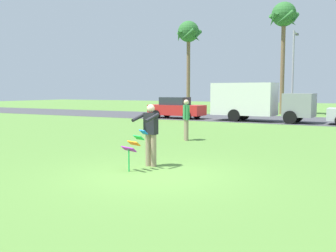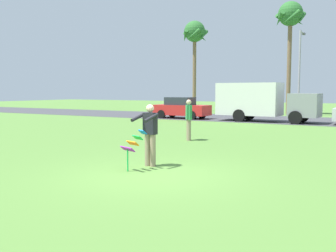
{
  "view_description": "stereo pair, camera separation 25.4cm",
  "coord_description": "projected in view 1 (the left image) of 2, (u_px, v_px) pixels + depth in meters",
  "views": [
    {
      "loc": [
        4.85,
        -8.27,
        2.12
      ],
      "look_at": [
        -0.65,
        1.9,
        1.05
      ],
      "focal_mm": 41.45,
      "sensor_mm": 36.0,
      "label": 1
    },
    {
      "loc": [
        5.07,
        -8.14,
        2.12
      ],
      "look_at": [
        -0.65,
        1.9,
        1.05
      ],
      "focal_mm": 41.45,
      "sensor_mm": 36.0,
      "label": 2
    }
  ],
  "objects": [
    {
      "name": "parked_car_red",
      "position": [
        176.0,
        108.0,
        29.24
      ],
      "size": [
        4.24,
        1.92,
        1.6
      ],
      "color": "red",
      "rests_on": "ground"
    },
    {
      "name": "parked_truck_grey_van",
      "position": [
        256.0,
        101.0,
        26.3
      ],
      "size": [
        6.77,
        2.3,
        2.62
      ],
      "color": "gray",
      "rests_on": "ground"
    },
    {
      "name": "kite_held",
      "position": [
        134.0,
        144.0,
        10.17
      ],
      "size": [
        0.56,
        0.72,
        1.06
      ],
      "color": "blue",
      "rests_on": "ground"
    },
    {
      "name": "ground_plane",
      "position": [
        155.0,
        175.0,
        9.73
      ],
      "size": [
        120.0,
        120.0,
        0.0
      ],
      "primitive_type": "plane",
      "color": "#568438"
    },
    {
      "name": "streetlight_pole",
      "position": [
        293.0,
        68.0,
        32.11
      ],
      "size": [
        0.24,
        1.65,
        7.0
      ],
      "color": "#9E9EA3",
      "rests_on": "ground"
    },
    {
      "name": "palm_tree_right_near",
      "position": [
        284.0,
        20.0,
        33.67
      ],
      "size": [
        2.58,
        2.71,
        9.75
      ],
      "color": "brown",
      "rests_on": "ground"
    },
    {
      "name": "person_walker_near",
      "position": [
        186.0,
        118.0,
        16.37
      ],
      "size": [
        0.39,
        0.47,
        1.73
      ],
      "color": "gray",
      "rests_on": "ground"
    },
    {
      "name": "road_strip",
      "position": [
        299.0,
        120.0,
        27.38
      ],
      "size": [
        120.0,
        8.0,
        0.01
      ],
      "primitive_type": "cube",
      "color": "#424247",
      "rests_on": "ground"
    },
    {
      "name": "person_kite_flyer",
      "position": [
        150.0,
        133.0,
        10.73
      ],
      "size": [
        0.58,
        0.68,
        1.73
      ],
      "color": "gray",
      "rests_on": "ground"
    },
    {
      "name": "palm_tree_left_near",
      "position": [
        188.0,
        36.0,
        38.82
      ],
      "size": [
        2.58,
        2.71,
        9.04
      ],
      "color": "brown",
      "rests_on": "ground"
    }
  ]
}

